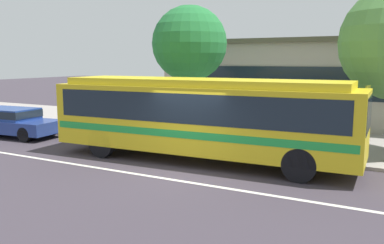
{
  "coord_description": "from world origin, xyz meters",
  "views": [
    {
      "loc": [
        6.21,
        -10.81,
        3.46
      ],
      "look_at": [
        -0.64,
        1.87,
        1.3
      ],
      "focal_mm": 38.69,
      "sensor_mm": 36.0,
      "label": 1
    }
  ],
  "objects_px": {
    "sedan_behind_bus": "(11,121)",
    "bus_stop_sign": "(366,113)",
    "pedestrian_walking_along_curb": "(353,128)",
    "transit_bus": "(201,114)",
    "street_tree_near_stop": "(190,44)"
  },
  "relations": [
    {
      "from": "street_tree_near_stop",
      "to": "bus_stop_sign",
      "type": "bearing_deg",
      "value": -15.53
    },
    {
      "from": "pedestrian_walking_along_curb",
      "to": "transit_bus",
      "type": "bearing_deg",
      "value": -146.36
    },
    {
      "from": "sedan_behind_bus",
      "to": "street_tree_near_stop",
      "type": "xyz_separation_m",
      "value": [
        7.02,
        4.23,
        3.47
      ]
    },
    {
      "from": "transit_bus",
      "to": "bus_stop_sign",
      "type": "height_order",
      "value": "transit_bus"
    },
    {
      "from": "sedan_behind_bus",
      "to": "pedestrian_walking_along_curb",
      "type": "bearing_deg",
      "value": 11.71
    },
    {
      "from": "pedestrian_walking_along_curb",
      "to": "sedan_behind_bus",
      "type": "bearing_deg",
      "value": -168.29
    },
    {
      "from": "transit_bus",
      "to": "street_tree_near_stop",
      "type": "relative_size",
      "value": 1.84
    },
    {
      "from": "sedan_behind_bus",
      "to": "bus_stop_sign",
      "type": "height_order",
      "value": "bus_stop_sign"
    },
    {
      "from": "sedan_behind_bus",
      "to": "street_tree_near_stop",
      "type": "bearing_deg",
      "value": 31.08
    },
    {
      "from": "transit_bus",
      "to": "pedestrian_walking_along_curb",
      "type": "relative_size",
      "value": 6.62
    },
    {
      "from": "transit_bus",
      "to": "pedestrian_walking_along_curb",
      "type": "xyz_separation_m",
      "value": [
        4.53,
        3.02,
        -0.59
      ]
    },
    {
      "from": "bus_stop_sign",
      "to": "street_tree_near_stop",
      "type": "relative_size",
      "value": 0.44
    },
    {
      "from": "pedestrian_walking_along_curb",
      "to": "bus_stop_sign",
      "type": "relative_size",
      "value": 0.64
    },
    {
      "from": "sedan_behind_bus",
      "to": "bus_stop_sign",
      "type": "relative_size",
      "value": 1.88
    },
    {
      "from": "transit_bus",
      "to": "bus_stop_sign",
      "type": "bearing_deg",
      "value": 22.7
    }
  ]
}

